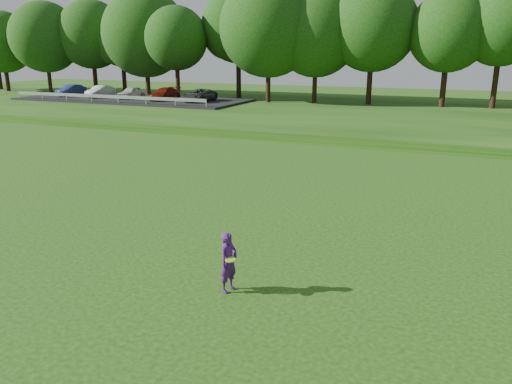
% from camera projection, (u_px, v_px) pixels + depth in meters
% --- Properties ---
extents(ground, '(140.00, 140.00, 0.00)m').
position_uv_depth(ground, '(121.00, 264.00, 13.39)').
color(ground, '#17430D').
rests_on(ground, ground).
extents(berm, '(130.00, 30.00, 0.60)m').
position_uv_depth(berm, '(367.00, 113.00, 43.41)').
color(berm, '#17430D').
rests_on(berm, ground).
extents(walking_path, '(130.00, 1.60, 0.04)m').
position_uv_depth(walking_path, '(323.00, 142.00, 31.09)').
color(walking_path, gray).
rests_on(walking_path, ground).
extents(treeline, '(104.00, 7.00, 15.00)m').
position_uv_depth(treeline, '(381.00, 21.00, 44.82)').
color(treeline, '#0F3E0E').
rests_on(treeline, berm).
extents(parking_lot, '(24.00, 9.00, 1.38)m').
position_uv_depth(parking_lot, '(136.00, 96.00, 50.95)').
color(parking_lot, black).
rests_on(parking_lot, berm).
extents(woman, '(0.47, 0.60, 1.47)m').
position_uv_depth(woman, '(229.00, 262.00, 11.73)').
color(woman, '#48176A').
rests_on(woman, ground).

